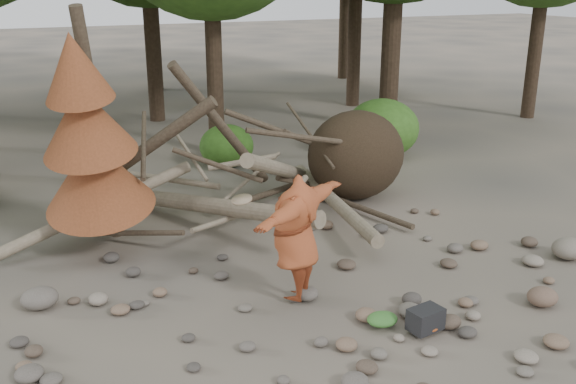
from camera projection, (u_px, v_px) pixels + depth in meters
name	position (u px, v px, depth m)	size (l,w,h in m)	color
ground	(348.00, 305.00, 9.71)	(120.00, 120.00, 0.00)	#514C44
deadfall_pile	(334.00, 160.00, 13.85)	(8.55, 5.24, 3.30)	#332619
dead_conifer	(90.00, 141.00, 10.72)	(2.06, 2.16, 4.35)	#4C3F30
bush_mid	(227.00, 146.00, 16.57)	(1.40, 1.40, 1.12)	#32611C
bush_right	(382.00, 128.00, 17.45)	(2.00, 2.00, 1.60)	#3E7323
frisbee_thrower	(296.00, 238.00, 9.48)	(2.40, 1.94, 1.98)	#A44825
backpack	(425.00, 323.00, 8.92)	(0.47, 0.32, 0.32)	black
cloth_green	(382.00, 322.00, 9.08)	(0.45, 0.38, 0.17)	#39722D
cloth_orange	(428.00, 330.00, 8.93)	(0.31, 0.25, 0.11)	#A7481C
boulder_front_right	(543.00, 297.00, 9.68)	(0.48, 0.43, 0.29)	brown
boulder_mid_right	(569.00, 249.00, 11.28)	(0.62, 0.56, 0.37)	gray
boulder_mid_left	(40.00, 298.00, 9.59)	(0.55, 0.49, 0.33)	#686057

